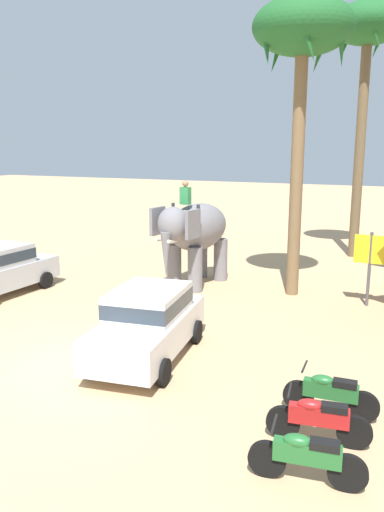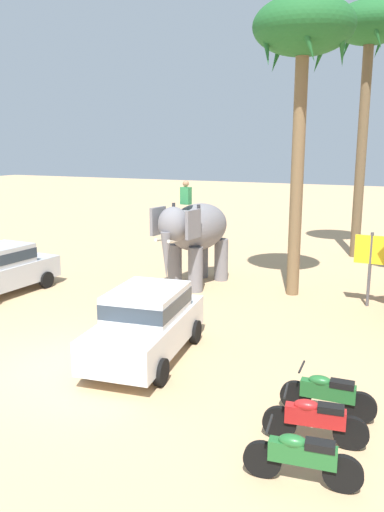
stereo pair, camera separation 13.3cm
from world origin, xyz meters
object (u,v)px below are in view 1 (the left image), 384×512
Objects in this scene: motorcycle_mid_row at (330,393)px; palm_tree_behind_elephant at (303,38)px; elephant_with_mahout at (195,232)px; palm_tree_near_hut at (368,35)px; motorcycle_nearest_camera at (307,456)px; signboard_yellow at (370,254)px; motorcycle_second_in_row at (318,418)px; car_sedan_foreground at (148,321)px.

motorcycle_mid_row is 0.19× the size of palm_tree_behind_elephant.
elephant_with_mahout is 0.36× the size of palm_tree_near_hut.
motorcycle_nearest_camera is 2.20m from motorcycle_mid_row.
palm_tree_near_hut is (-1.70, 17.32, 9.20)m from motorcycle_nearest_camera.
palm_tree_behind_elephant is 7.14m from signboard_yellow.
motorcycle_second_in_row is 0.16× the size of palm_tree_near_hut.
signboard_yellow is at bearing 56.48° from car_sedan_foreground.
elephant_with_mahout is at bearing 130.13° from motorcycle_mid_row.
palm_tree_behind_elephant reaches higher than signboard_yellow.
motorcycle_nearest_camera is 13.04m from palm_tree_behind_elephant.
signboard_yellow is (-0.16, 7.50, 1.22)m from motorcycle_mid_row.
elephant_with_mahout reaches higher than motorcycle_mid_row.
car_sedan_foreground is 0.45× the size of palm_tree_behind_elephant.
palm_tree_near_hut is at bearing 95.78° from motorcycle_second_in_row.
motorcycle_second_in_row is at bearing -73.17° from palm_tree_behind_elephant.
elephant_with_mahout is at bearing -178.93° from signboard_yellow.
signboard_yellow reaches higher than motorcycle_nearest_camera.
motorcycle_nearest_camera is at bearing -88.84° from motorcycle_mid_row.
signboard_yellow is at bearing 91.25° from motorcycle_mid_row.
palm_tree_near_hut is at bearing 96.24° from motorcycle_mid_row.
motorcycle_second_in_row is 8.62m from signboard_yellow.
motorcycle_second_in_row is at bearing 93.01° from motorcycle_nearest_camera.
car_sedan_foreground is at bearing 145.24° from motorcycle_nearest_camera.
palm_tree_behind_elephant is 4.00× the size of signboard_yellow.
motorcycle_nearest_camera is at bearing -74.72° from palm_tree_behind_elephant.
motorcycle_mid_row is at bearing -88.75° from signboard_yellow.
elephant_with_mahout is 2.21× the size of motorcycle_second_in_row.
motorcycle_nearest_camera is 1.00× the size of motorcycle_second_in_row.
elephant_with_mahout is at bearing -120.62° from palm_tree_near_hut.
motorcycle_mid_row is 11.42m from palm_tree_behind_elephant.
elephant_with_mahout is 1.65× the size of signboard_yellow.
elephant_with_mahout is 2.21× the size of motorcycle_nearest_camera.
elephant_with_mahout is 10.57m from motorcycle_second_in_row.
signboard_yellow is at bearing -6.87° from palm_tree_behind_elephant.
car_sedan_foreground is at bearing -101.37° from palm_tree_near_hut.
palm_tree_near_hut is 11.13m from signboard_yellow.
palm_tree_behind_elephant is (-2.73, 10.01, 7.89)m from motorcycle_nearest_camera.
palm_tree_near_hut is at bearing 78.63° from car_sedan_foreground.
elephant_with_mahout reaches higher than signboard_yellow.
motorcycle_mid_row is at bearing -11.93° from car_sedan_foreground.
palm_tree_behind_elephant reaches higher than car_sedan_foreground.
motorcycle_mid_row is (4.50, -0.95, -0.46)m from car_sedan_foreground.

